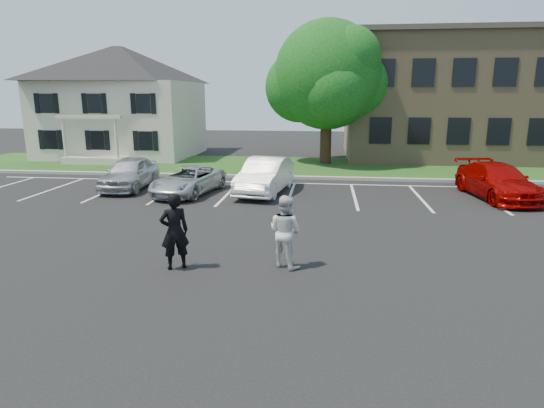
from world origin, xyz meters
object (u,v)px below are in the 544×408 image
at_px(man_white_shirt, 285,231).
at_px(car_silver_west, 130,173).
at_px(house, 122,102).
at_px(office_building, 510,97).
at_px(car_white_sedan, 265,176).
at_px(car_red_compact, 497,181).
at_px(man_black_suit, 175,231).
at_px(car_silver_minivan, 188,181).
at_px(tree, 329,78).

height_order(man_white_shirt, car_silver_west, man_white_shirt).
distance_m(house, office_building, 27.08).
relative_size(man_white_shirt, car_white_sedan, 0.40).
relative_size(car_silver_west, car_red_compact, 0.86).
relative_size(car_silver_west, car_white_sedan, 0.91).
height_order(man_black_suit, car_silver_minivan, man_black_suit).
bearing_deg(man_white_shirt, car_red_compact, -101.02).
distance_m(man_white_shirt, car_silver_west, 12.26).
relative_size(tree, man_white_shirt, 4.68).
xyz_separation_m(house, tree, (14.58, -2.47, 1.52)).
distance_m(tree, man_white_shirt, 18.69).
height_order(office_building, car_red_compact, office_building).
height_order(house, car_white_sedan, house).
distance_m(house, car_silver_west, 13.02).
bearing_deg(car_silver_minivan, car_silver_west, 176.34).
bearing_deg(house, car_white_sedan, -44.57).
xyz_separation_m(car_silver_minivan, car_red_compact, (13.37, 0.73, 0.12)).
xyz_separation_m(house, man_white_shirt, (13.53, -20.60, -2.89)).
xyz_separation_m(office_building, tree, (-12.42, -4.49, 1.19)).
bearing_deg(car_white_sedan, man_black_suit, -88.10).
distance_m(tree, car_red_compact, 12.51).
relative_size(office_building, man_black_suit, 11.39).
relative_size(car_silver_west, car_silver_minivan, 0.99).
relative_size(house, man_black_suit, 5.24).
bearing_deg(car_white_sedan, tree, 81.61).
bearing_deg(car_silver_west, office_building, 29.85).
bearing_deg(man_black_suit, car_silver_west, -89.37).
bearing_deg(house, car_red_compact, -27.92).
bearing_deg(office_building, man_white_shirt, -120.77).
relative_size(office_building, tree, 2.55).
height_order(tree, car_silver_west, tree).
relative_size(man_black_suit, man_white_shirt, 1.05).
bearing_deg(man_black_suit, car_silver_minivan, -103.87).
xyz_separation_m(house, car_silver_minivan, (8.45, -12.29, -3.22)).
bearing_deg(car_white_sedan, car_silver_west, -173.55).
relative_size(man_black_suit, car_silver_west, 0.45).
xyz_separation_m(office_building, car_silver_minivan, (-18.55, -14.31, -3.55)).
bearing_deg(man_white_shirt, office_building, -89.27).
xyz_separation_m(house, car_red_compact, (21.82, -11.56, -3.10)).
bearing_deg(car_white_sedan, office_building, 50.30).
bearing_deg(man_white_shirt, man_black_suit, 41.21).
bearing_deg(house, office_building, 4.28).
relative_size(car_silver_minivan, car_red_compact, 0.87).
bearing_deg(office_building, car_red_compact, -110.88).
height_order(house, office_building, office_building).
relative_size(office_building, car_silver_west, 5.17).
height_order(house, car_silver_minivan, house).
bearing_deg(car_red_compact, car_white_sedan, 172.41).
distance_m(car_silver_west, car_red_compact, 16.45).
relative_size(man_white_shirt, car_red_compact, 0.37).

